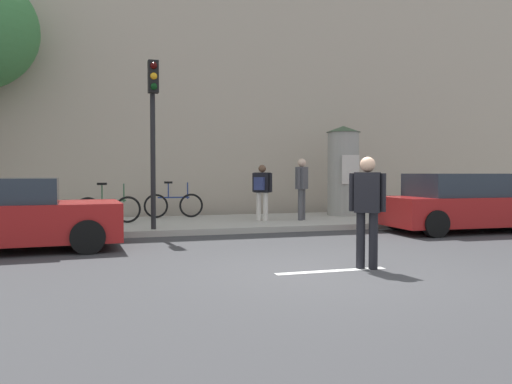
# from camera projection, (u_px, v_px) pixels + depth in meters

# --- Properties ---
(ground_plane) EXTENTS (80.00, 80.00, 0.00)m
(ground_plane) POSITION_uv_depth(u_px,v_px,m) (331.00, 271.00, 7.89)
(ground_plane) COLOR #38383A
(sidewalk_curb) EXTENTS (36.00, 4.00, 0.15)m
(sidewalk_curb) POSITION_uv_depth(u_px,v_px,m) (223.00, 223.00, 14.57)
(sidewalk_curb) COLOR #B2ADA3
(sidewalk_curb) RESTS_ON ground_plane
(lane_markings) EXTENTS (25.80, 0.16, 0.01)m
(lane_markings) POSITION_uv_depth(u_px,v_px,m) (331.00, 271.00, 7.89)
(lane_markings) COLOR silver
(lane_markings) RESTS_ON ground_plane
(building_backdrop) EXTENTS (36.00, 5.00, 9.66)m
(building_backdrop) POSITION_uv_depth(u_px,v_px,m) (191.00, 83.00, 19.17)
(building_backdrop) COLOR #B7A893
(building_backdrop) RESTS_ON ground_plane
(traffic_light) EXTENTS (0.24, 0.45, 3.97)m
(traffic_light) POSITION_uv_depth(u_px,v_px,m) (153.00, 116.00, 12.16)
(traffic_light) COLOR black
(traffic_light) RESTS_ON sidewalk_curb
(poster_column) EXTENTS (1.09, 1.09, 2.84)m
(poster_column) POSITION_uv_depth(u_px,v_px,m) (343.00, 170.00, 16.42)
(poster_column) COLOR #9E9B93
(poster_column) RESTS_ON sidewalk_curb
(pedestrian_in_dark_shirt) EXTENTS (0.48, 0.42, 1.75)m
(pedestrian_in_dark_shirt) POSITION_uv_depth(u_px,v_px,m) (367.00, 204.00, 8.04)
(pedestrian_in_dark_shirt) COLOR black
(pedestrian_in_dark_shirt) RESTS_ON ground_plane
(pedestrian_in_red_top) EXTENTS (0.47, 0.49, 1.76)m
(pedestrian_in_red_top) POSITION_uv_depth(u_px,v_px,m) (302.00, 184.00, 14.73)
(pedestrian_in_red_top) COLOR #4C4C51
(pedestrian_in_red_top) RESTS_ON sidewalk_curb
(pedestrian_near_pole) EXTENTS (0.52, 0.52, 1.57)m
(pedestrian_near_pole) POSITION_uv_depth(u_px,v_px,m) (262.00, 188.00, 14.54)
(pedestrian_near_pole) COLOR silver
(pedestrian_near_pole) RESTS_ON sidewalk_curb
(bicycle_leaning) EXTENTS (1.74, 0.43, 1.09)m
(bicycle_leaning) POSITION_uv_depth(u_px,v_px,m) (108.00, 209.00, 13.65)
(bicycle_leaning) COLOR black
(bicycle_leaning) RESTS_ON sidewalk_curb
(bicycle_upright) EXTENTS (1.77, 0.14, 1.09)m
(bicycle_upright) POSITION_uv_depth(u_px,v_px,m) (174.00, 205.00, 15.51)
(bicycle_upright) COLOR black
(bicycle_upright) RESTS_ON sidewalk_curb
(parked_car_dark) EXTENTS (4.38, 2.18, 1.40)m
(parked_car_dark) POSITION_uv_depth(u_px,v_px,m) (0.00, 216.00, 9.83)
(parked_car_dark) COLOR maroon
(parked_car_dark) RESTS_ON ground_plane
(parked_car_blue) EXTENTS (4.39, 2.04, 1.48)m
(parked_car_blue) POSITION_uv_depth(u_px,v_px,m) (465.00, 204.00, 13.15)
(parked_car_blue) COLOR maroon
(parked_car_blue) RESTS_ON ground_plane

